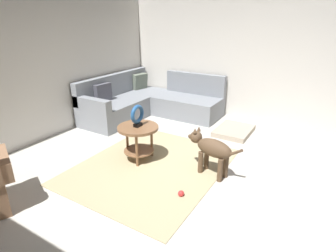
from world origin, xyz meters
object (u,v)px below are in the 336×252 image
object	(u,v)px
torus_sculpture	(137,115)
dog_toy_ball	(181,194)
dog_bed_mat	(234,131)
dog	(211,149)
sectional_couch	(149,103)
side_table	(138,134)

from	to	relation	value
torus_sculpture	dog_toy_ball	xyz separation A→B (m)	(-0.49, -0.99, -0.67)
torus_sculpture	dog_bed_mat	xyz separation A→B (m)	(1.75, -0.90, -0.67)
dog_bed_mat	dog	distance (m)	1.62
dog_toy_ball	sectional_couch	bearing A→B (deg)	42.18
dog_bed_mat	dog_toy_ball	distance (m)	2.24
torus_sculpture	dog	distance (m)	1.15
sectional_couch	dog_toy_ball	distance (m)	3.04
torus_sculpture	dog	world-z (taller)	torus_sculpture
dog	side_table	bearing A→B (deg)	110.25
sectional_couch	dog_bed_mat	xyz separation A→B (m)	(-0.01, -1.94, -0.24)
sectional_couch	dog	xyz separation A→B (m)	(-1.58, -2.12, 0.09)
dog	dog_toy_ball	xyz separation A→B (m)	(-0.66, 0.09, -0.34)
torus_sculpture	dog_toy_ball	distance (m)	1.30
sectional_couch	dog_bed_mat	bearing A→B (deg)	-90.16
sectional_couch	side_table	world-z (taller)	sectional_couch
dog	dog_toy_ball	distance (m)	0.75
sectional_couch	dog	distance (m)	2.65
side_table	dog	bearing A→B (deg)	-80.87
sectional_couch	dog_toy_ball	size ratio (longest dim) A/B	29.56
sectional_couch	side_table	size ratio (longest dim) A/B	3.75
side_table	dog	xyz separation A→B (m)	(0.17, -1.08, -0.04)
torus_sculpture	dog_bed_mat	size ratio (longest dim) A/B	0.41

